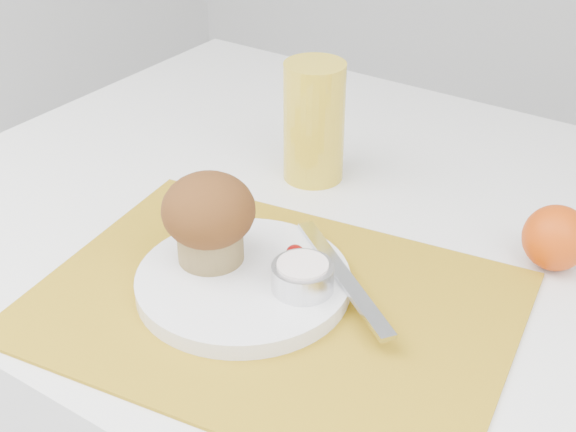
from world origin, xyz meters
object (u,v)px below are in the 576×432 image
Objects in this scene: plate at (243,282)px; juice_glass at (314,122)px; orange at (556,238)px; muffin at (209,217)px.

juice_glass is at bearing 106.85° from plate.
juice_glass is (-0.32, 0.02, 0.04)m from orange.
orange is 0.46× the size of juice_glass.
orange is 0.36m from muffin.
muffin is (0.03, -0.24, -0.00)m from juice_glass.
orange reaches higher than plate.
plate is at bearing -73.15° from juice_glass.
orange is 0.32m from juice_glass.
orange is at bearing 42.62° from plate.
juice_glass is 0.24m from muffin.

